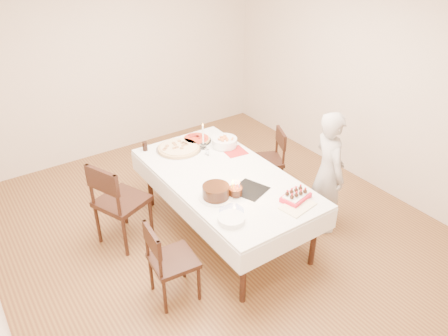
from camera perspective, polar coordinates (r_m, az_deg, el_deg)
floor at (r=5.04m, az=-1.07°, el=-8.04°), size 5.00×5.00×0.00m
wall_back at (r=6.44m, az=-13.98°, el=13.53°), size 4.50×0.04×2.70m
wall_right at (r=5.79m, az=18.04°, el=11.03°), size 0.04×5.00×2.70m
dining_table at (r=4.79m, az=0.00°, el=-4.76°), size 1.72×2.38×0.75m
chair_right_savory at (r=5.57m, az=5.54°, el=1.00°), size 0.56×0.56×0.82m
chair_left_savory at (r=4.75m, az=-13.19°, el=-4.23°), size 0.67×0.67×1.00m
chair_left_dessert at (r=4.06m, az=-6.64°, el=-11.91°), size 0.47×0.47×0.84m
person at (r=4.85m, az=13.46°, el=-0.57°), size 0.49×0.60×1.41m
pizza_white at (r=5.09m, az=-5.91°, el=2.62°), size 0.62×0.62×0.04m
pizza_pepperoni at (r=5.27m, az=-3.64°, el=3.75°), size 0.47×0.47×0.04m
red_placemat at (r=5.03m, az=1.43°, el=2.15°), size 0.27×0.27×0.01m
pasta_bowl at (r=5.13m, az=0.07°, el=3.42°), size 0.33×0.33×0.09m
taper_candle at (r=5.03m, az=-2.76°, el=4.21°), size 0.09×0.09×0.33m
shaker_pair at (r=4.94m, az=-2.12°, el=2.05°), size 0.08×0.08×0.08m
cola_glass at (r=5.12m, az=-10.29°, el=2.81°), size 0.08×0.08×0.11m
layer_cake at (r=4.20m, az=-1.06°, el=-3.13°), size 0.43×0.43×0.13m
cake_board at (r=4.36m, az=3.37°, el=-2.88°), size 0.40×0.40×0.01m
birthday_cake at (r=4.23m, az=1.52°, el=-2.66°), size 0.16×0.16×0.14m
strawberry_box at (r=4.25m, az=9.36°, el=-3.67°), size 0.32×0.25×0.07m
box_lid at (r=4.17m, az=9.59°, el=-4.99°), size 0.36×0.27×0.03m
plate_stack at (r=3.92m, az=0.95°, el=-6.70°), size 0.27×0.27×0.05m
china_plate at (r=4.06m, az=0.99°, el=-5.58°), size 0.29×0.29×0.01m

